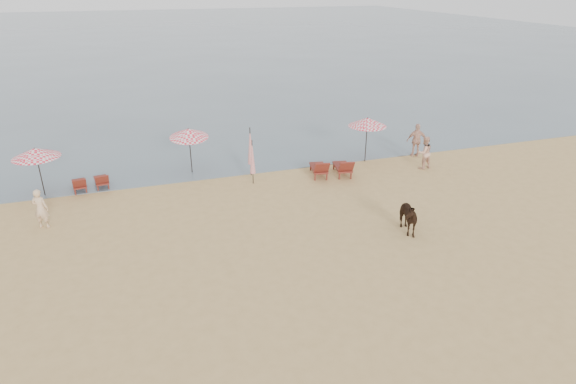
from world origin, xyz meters
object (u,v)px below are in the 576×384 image
Objects in this scene: beachgoer_right_b at (417,140)px; umbrella_closed_left at (250,146)px; umbrella_open_left_a at (36,153)px; umbrella_open_left_b at (189,133)px; umbrella_closed_right at (252,157)px; lounger_cluster_right at (332,167)px; beachgoer_right_a at (424,152)px; umbrella_open_right at (368,122)px; cow at (405,216)px; beachgoer_left at (41,209)px; lounger_cluster_left at (90,182)px.

umbrella_closed_left is at bearing 18.07° from beachgoer_right_b.
umbrella_open_left_a is 0.95× the size of umbrella_open_left_b.
umbrella_closed_right is at bearing -99.36° from umbrella_closed_left.
lounger_cluster_right is at bearing 31.97° from beachgoer_right_b.
umbrella_closed_left reaches higher than beachgoer_right_a.
umbrella_open_left_a reaches higher than beachgoer_right_b.
umbrella_closed_left is (-6.27, 0.00, -0.67)m from umbrella_open_right.
umbrella_closed_right is 8.89m from beachgoer_right_a.
umbrella_open_left_a is at bearing 157.19° from cow.
cow is at bearing 45.51° from beachgoer_right_a.
beachgoer_right_a is at bearing 59.52° from cow.
beachgoer_left is (-9.12, -2.81, -0.70)m from umbrella_closed_left.
lounger_cluster_left is at bearing 167.50° from umbrella_closed_right.
beachgoer_right_b reaches higher than cow.
beachgoer_left is at bearing -162.88° from umbrella_closed_left.
lounger_cluster_left is 0.80× the size of umbrella_closed_right.
umbrella_closed_left is 8.67m from cow.
umbrella_open_left_a is at bearing 177.20° from umbrella_closed_left.
beachgoer_right_b is at bearing -152.16° from beachgoer_left.
beachgoer_right_a is at bearing -16.64° from lounger_cluster_left.
cow is (13.70, -8.00, -1.38)m from umbrella_open_left_a.
beachgoer_left is 17.81m from beachgoer_right_a.
umbrella_open_left_a reaches higher than beachgoer_left.
umbrella_closed_right reaches higher than beachgoer_left.
beachgoer_left is (-15.39, -2.81, -1.37)m from umbrella_open_right.
umbrella_open_left_b is 1.51× the size of cow.
umbrella_open_left_a is at bearing -172.42° from umbrella_open_left_b.
umbrella_closed_left is at bearing 80.64° from umbrella_closed_right.
cow reaches higher than lounger_cluster_left.
umbrella_closed_left reaches higher than lounger_cluster_left.
umbrella_open_left_b is 1.42× the size of beachgoer_right_a.
umbrella_open_left_b is 1.11× the size of umbrella_closed_right.
umbrella_open_left_a is 1.05× the size of umbrella_closed_right.
beachgoer_left reaches higher than lounger_cluster_right.
beachgoer_right_a is at bearing -9.25° from umbrella_open_left_a.
lounger_cluster_left is 5.08m from umbrella_open_left_b.
umbrella_closed_right is at bearing -164.96° from umbrella_open_right.
beachgoer_right_a is at bearing -11.92° from umbrella_closed_left.
umbrella_closed_right is 1.36× the size of cow.
umbrella_closed_left is at bearing -143.31° from beachgoer_left.
cow is 8.97m from beachgoer_right_b.
lounger_cluster_right is at bearing -21.03° from umbrella_open_left_b.
umbrella_closed_left reaches higher than umbrella_open_right.
umbrella_closed_right is (2.60, -2.30, -0.75)m from umbrella_open_left_b.
lounger_cluster_left is 0.72× the size of umbrella_open_right.
umbrella_open_left_b is at bearing -127.99° from beachgoer_left.
umbrella_open_left_b is 0.98× the size of umbrella_closed_left.
beachgoer_left is at bearing -3.36° from beachgoer_right_a.
beachgoer_left is (-13.33, 4.73, 0.14)m from cow.
umbrella_closed_right is (-0.18, -1.08, -0.17)m from umbrella_closed_left.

